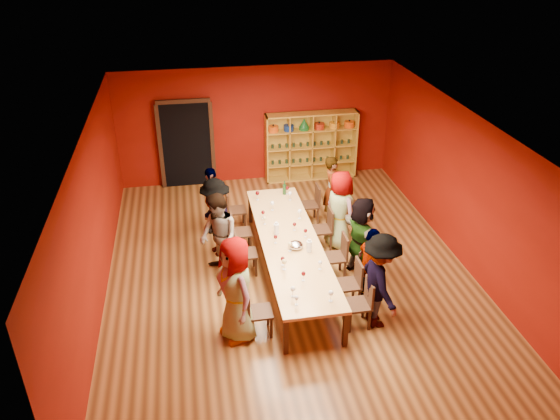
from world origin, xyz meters
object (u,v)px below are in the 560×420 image
object	(u,v)px
person_right_4	(332,189)
spittoon_bowl	(296,245)
chair_person_left_4	(232,208)
chair_person_right_1	(352,281)
person_left_4	(212,199)
person_right_0	(380,281)
chair_person_right_2	(339,254)
person_right_2	(362,237)
person_right_1	(371,267)
chair_person_left_3	(237,230)
wine_bottle	(284,189)
chair_person_right_0	(362,301)
chair_person_right_4	(313,202)
chair_person_left_2	(242,251)
chair_person_right_3	(325,227)
shelving_unit	(311,143)
person_left_2	(219,237)
person_left_3	(216,217)
tasting_table	(290,243)
person_right_3	(340,210)
person_left_0	(236,290)
chair_person_left_0	(254,309)

from	to	relation	value
person_right_4	spittoon_bowl	size ratio (longest dim) A/B	5.67
chair_person_left_4	person_right_4	distance (m)	2.28
chair_person_right_1	spittoon_bowl	size ratio (longest dim) A/B	3.22
person_left_4	person_right_0	world-z (taller)	person_right_0
chair_person_right_2	spittoon_bowl	size ratio (longest dim) A/B	3.22
person_right_2	person_right_0	bearing A→B (deg)	159.32
person_right_1	chair_person_right_2	xyz separation A→B (m)	(-0.32, 0.89, -0.26)
chair_person_left_3	chair_person_left_4	xyz separation A→B (m)	(0.00, 0.98, 0.00)
person_left_4	person_right_4	bearing A→B (deg)	70.83
person_right_0	person_right_2	world-z (taller)	person_right_0
person_right_2	wine_bottle	distance (m)	2.45
chair_person_right_0	chair_person_right_4	xyz separation A→B (m)	(0.00, 3.65, 0.00)
chair_person_left_2	person_left_4	size ratio (longest dim) A/B	0.59
chair_person_left_2	chair_person_right_3	distance (m)	1.93
chair_person_left_2	spittoon_bowl	bearing A→B (deg)	-25.88
shelving_unit	person_left_2	distance (m)	4.95
person_left_2	person_left_3	distance (m)	0.81
tasting_table	chair_person_left_3	size ratio (longest dim) A/B	5.06
chair_person_right_1	wine_bottle	distance (m)	3.17
person_left_4	person_right_3	xyz separation A→B (m)	(2.56, -1.16, 0.11)
person_right_4	chair_person_left_4	bearing A→B (deg)	109.25
person_left_4	chair_person_right_1	distance (m)	3.85
chair_person_left_3	chair_person_right_1	world-z (taller)	same
person_right_4	person_left_2	bearing A→B (deg)	143.51
chair_person_left_4	person_left_2	bearing A→B (deg)	-103.43
tasting_table	wine_bottle	bearing A→B (deg)	82.53
person_right_0	wine_bottle	world-z (taller)	person_right_0
chair_person_left_3	person_right_3	xyz separation A→B (m)	(2.13, -0.18, 0.36)
chair_person_right_0	chair_person_right_1	world-z (taller)	same
person_left_0	person_right_1	distance (m)	2.48
chair_person_left_2	wine_bottle	size ratio (longest dim) A/B	2.81
person_right_2	spittoon_bowl	distance (m)	1.29
person_right_0	person_right_3	world-z (taller)	person_right_0
chair_person_right_4	wine_bottle	size ratio (longest dim) A/B	2.81
chair_person_left_4	chair_person_left_0	bearing A→B (deg)	-90.00
chair_person_left_0	chair_person_right_4	distance (m)	3.99
chair_person_right_3	person_right_4	xyz separation A→B (m)	(0.44, 1.12, 0.29)
chair_person_left_0	person_right_4	world-z (taller)	person_right_4
person_right_1	chair_person_right_4	size ratio (longest dim) A/B	1.70
person_left_0	chair_person_left_2	world-z (taller)	person_left_0
chair_person_right_2	person_right_3	xyz separation A→B (m)	(0.31, 1.06, 0.36)
person_left_3	chair_person_left_4	bearing A→B (deg)	140.02
chair_person_right_0	person_right_4	size ratio (longest dim) A/B	0.57
chair_person_left_2	person_right_1	bearing A→B (deg)	-31.57
chair_person_left_4	person_right_0	xyz separation A→B (m)	(2.10, -3.69, 0.37)
person_left_2	person_left_0	bearing A→B (deg)	-16.30
tasting_table	person_right_0	bearing A→B (deg)	-55.07
chair_person_left_0	chair_person_right_0	size ratio (longest dim) A/B	1.00
tasting_table	person_right_3	size ratio (longest dim) A/B	2.62
tasting_table	chair_person_right_1	bearing A→B (deg)	-50.94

